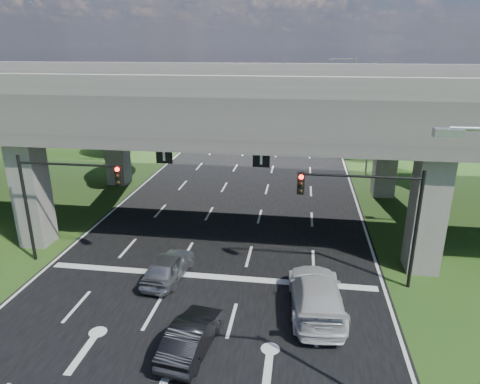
% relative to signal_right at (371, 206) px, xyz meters
% --- Properties ---
extents(ground, '(160.00, 160.00, 0.00)m').
position_rel_signal_right_xyz_m(ground, '(-7.82, -3.94, -4.19)').
color(ground, '#224817').
rests_on(ground, ground).
extents(road, '(18.00, 120.00, 0.03)m').
position_rel_signal_right_xyz_m(road, '(-7.82, 6.06, -4.17)').
color(road, black).
rests_on(road, ground).
extents(overpass, '(80.00, 15.00, 10.00)m').
position_rel_signal_right_xyz_m(overpass, '(-7.82, 8.06, 3.73)').
color(overpass, '#3A3734').
rests_on(overpass, ground).
extents(warehouse, '(20.00, 10.00, 4.00)m').
position_rel_signal_right_xyz_m(warehouse, '(-33.82, 31.06, -2.19)').
color(warehouse, '#9E9E99').
rests_on(warehouse, ground).
extents(signal_right, '(5.76, 0.54, 6.00)m').
position_rel_signal_right_xyz_m(signal_right, '(0.00, 0.00, 0.00)').
color(signal_right, black).
rests_on(signal_right, ground).
extents(signal_left, '(5.76, 0.54, 6.00)m').
position_rel_signal_right_xyz_m(signal_left, '(-15.65, 0.00, 0.00)').
color(signal_left, black).
rests_on(signal_left, ground).
extents(streetlight_far, '(3.38, 0.25, 10.00)m').
position_rel_signal_right_xyz_m(streetlight_far, '(2.27, 20.06, 1.66)').
color(streetlight_far, gray).
rests_on(streetlight_far, ground).
extents(streetlight_beyond, '(3.38, 0.25, 10.00)m').
position_rel_signal_right_xyz_m(streetlight_beyond, '(2.27, 36.06, 1.66)').
color(streetlight_beyond, gray).
rests_on(streetlight_beyond, ground).
extents(tree_left_near, '(4.50, 4.50, 7.80)m').
position_rel_signal_right_xyz_m(tree_left_near, '(-21.78, 22.06, 0.63)').
color(tree_left_near, black).
rests_on(tree_left_near, ground).
extents(tree_left_mid, '(3.91, 3.90, 6.76)m').
position_rel_signal_right_xyz_m(tree_left_mid, '(-24.78, 30.06, -0.01)').
color(tree_left_mid, black).
rests_on(tree_left_mid, ground).
extents(tree_left_far, '(4.80, 4.80, 8.32)m').
position_rel_signal_right_xyz_m(tree_left_far, '(-20.78, 38.06, 0.95)').
color(tree_left_far, black).
rests_on(tree_left_far, ground).
extents(tree_right_near, '(4.20, 4.20, 7.28)m').
position_rel_signal_right_xyz_m(tree_right_near, '(5.22, 24.06, 0.31)').
color(tree_right_near, black).
rests_on(tree_right_near, ground).
extents(tree_right_mid, '(3.91, 3.90, 6.76)m').
position_rel_signal_right_xyz_m(tree_right_mid, '(8.22, 32.06, -0.01)').
color(tree_right_mid, black).
rests_on(tree_right_mid, ground).
extents(tree_right_far, '(4.50, 4.50, 7.80)m').
position_rel_signal_right_xyz_m(tree_right_far, '(4.22, 40.06, 0.63)').
color(tree_right_far, black).
rests_on(tree_right_far, ground).
extents(car_silver, '(2.03, 4.22, 1.39)m').
position_rel_signal_right_xyz_m(car_silver, '(-9.78, -0.94, -3.46)').
color(car_silver, '#9D9FA5').
rests_on(car_silver, road).
extents(car_dark, '(1.89, 4.16, 1.32)m').
position_rel_signal_right_xyz_m(car_dark, '(-7.26, -6.05, -3.50)').
color(car_dark, black).
rests_on(car_dark, road).
extents(car_white, '(2.72, 5.80, 1.64)m').
position_rel_signal_right_xyz_m(car_white, '(-2.42, -2.67, -3.34)').
color(car_white, silver).
rests_on(car_white, road).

